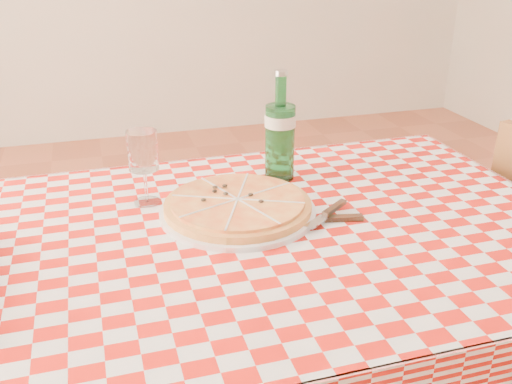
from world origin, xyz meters
TOP-DOWN VIEW (x-y plane):
  - dining_table at (0.00, 0.00)m, footprint 1.20×0.80m
  - tablecloth at (0.00, 0.00)m, footprint 1.30×0.90m
  - pizza_plate at (-0.05, 0.09)m, footprint 0.46×0.46m
  - water_bottle at (0.10, 0.26)m, footprint 0.10×0.10m
  - wine_glass at (-0.24, 0.20)m, footprint 0.09×0.09m
  - cutlery at (0.12, -0.00)m, footprint 0.26×0.23m

SIDE VIEW (x-z plane):
  - dining_table at x=0.00m, z-range 0.28..1.03m
  - tablecloth at x=0.00m, z-range 0.75..0.76m
  - cutlery at x=0.12m, z-range 0.76..0.78m
  - pizza_plate at x=-0.05m, z-range 0.76..0.80m
  - wine_glass at x=-0.24m, z-range 0.76..0.93m
  - water_bottle at x=0.10m, z-range 0.76..1.03m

